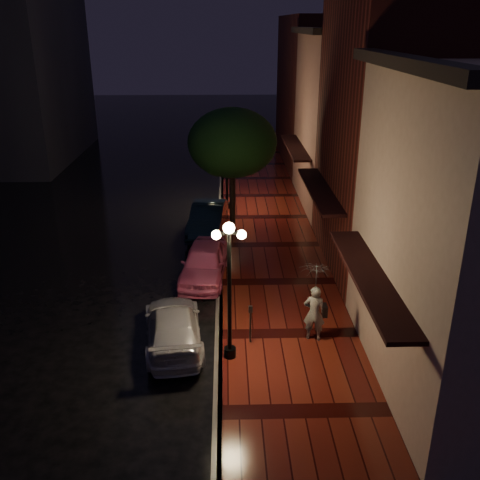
% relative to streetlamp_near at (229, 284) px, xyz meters
% --- Properties ---
extents(ground, '(120.00, 120.00, 0.00)m').
position_rel_streetlamp_near_xyz_m(ground, '(-0.35, 5.00, -2.60)').
color(ground, black).
rests_on(ground, ground).
extents(sidewalk, '(4.50, 60.00, 0.15)m').
position_rel_streetlamp_near_xyz_m(sidewalk, '(1.90, 5.00, -2.53)').
color(sidewalk, '#420E0B').
rests_on(sidewalk, ground).
extents(curb, '(0.25, 60.00, 0.15)m').
position_rel_streetlamp_near_xyz_m(curb, '(-0.35, 5.00, -2.53)').
color(curb, '#595451').
rests_on(curb, ground).
extents(storefront_mid, '(5.00, 8.00, 11.00)m').
position_rel_streetlamp_near_xyz_m(storefront_mid, '(6.65, 7.00, 2.90)').
color(storefront_mid, '#511914').
rests_on(storefront_mid, ground).
extents(storefront_far, '(5.00, 8.00, 9.00)m').
position_rel_streetlamp_near_xyz_m(storefront_far, '(6.65, 15.00, 1.90)').
color(storefront_far, '#8C5951').
rests_on(storefront_far, ground).
extents(storefront_extra, '(5.00, 12.00, 10.00)m').
position_rel_streetlamp_near_xyz_m(storefront_extra, '(6.65, 25.00, 2.40)').
color(storefront_extra, '#511914').
rests_on(storefront_extra, ground).
extents(streetlamp_near, '(0.96, 0.36, 4.31)m').
position_rel_streetlamp_near_xyz_m(streetlamp_near, '(0.00, 0.00, 0.00)').
color(streetlamp_near, black).
rests_on(streetlamp_near, sidewalk).
extents(streetlamp_far, '(0.96, 0.36, 4.31)m').
position_rel_streetlamp_near_xyz_m(streetlamp_far, '(0.00, 14.00, 0.00)').
color(streetlamp_far, black).
rests_on(streetlamp_far, sidewalk).
extents(street_tree, '(4.16, 4.16, 5.80)m').
position_rel_streetlamp_near_xyz_m(street_tree, '(0.26, 10.99, 1.64)').
color(street_tree, black).
rests_on(street_tree, sidewalk).
extents(pink_car, '(2.11, 4.34, 1.43)m').
position_rel_streetlamp_near_xyz_m(pink_car, '(-0.95, 5.64, -1.89)').
color(pink_car, '#EA6094').
rests_on(pink_car, ground).
extents(navy_car, '(2.01, 4.55, 1.45)m').
position_rel_streetlamp_near_xyz_m(navy_car, '(-0.95, 10.68, -1.87)').
color(navy_car, black).
rests_on(navy_car, ground).
extents(silver_car, '(2.27, 4.48, 1.24)m').
position_rel_streetlamp_near_xyz_m(silver_car, '(-1.77, 0.97, -1.98)').
color(silver_car, '#B9B8C0').
rests_on(silver_car, ground).
extents(woman_with_umbrella, '(1.07, 1.10, 2.59)m').
position_rel_streetlamp_near_xyz_m(woman_with_umbrella, '(2.66, 0.92, -0.74)').
color(woman_with_umbrella, silver).
rests_on(woman_with_umbrella, sidewalk).
extents(parking_meter, '(0.12, 0.09, 1.28)m').
position_rel_streetlamp_near_xyz_m(parking_meter, '(0.65, 0.78, -1.67)').
color(parking_meter, black).
rests_on(parking_meter, sidewalk).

